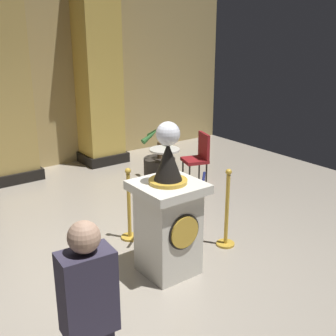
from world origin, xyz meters
TOP-DOWN VIEW (x-y plane):
  - ground_plane at (0.00, 0.00)m, footprint 10.53×10.53m
  - pedestal_clock at (0.38, -0.23)m, footprint 0.72×0.72m
  - stanchion_near at (1.37, -0.17)m, footprint 0.24×0.24m
  - stanchion_far at (0.46, 0.74)m, footprint 0.24×0.24m
  - velvet_rope at (0.91, 0.28)m, footprint 0.94×0.94m
  - column_right at (1.83, 4.12)m, footprint 0.92×0.92m
  - column_centre_rear at (0.00, 4.12)m, footprint 0.89×0.89m
  - potted_palm_right at (2.09, 2.33)m, footprint 0.77×0.75m
  - bystander_guest at (-1.24, -1.53)m, footprint 0.38×0.25m
  - cafe_table at (1.90, 1.91)m, footprint 0.52×0.52m
  - cafe_chair_red at (2.52, 1.74)m, footprint 0.50×0.50m

SIDE VIEW (x-z plane):
  - ground_plane at x=0.00m, z-range 0.00..0.00m
  - potted_palm_right at x=2.09m, z-range -0.24..0.82m
  - stanchion_far at x=0.46m, z-range -0.15..0.85m
  - stanchion_near at x=1.37m, z-range -0.16..0.90m
  - cafe_table at x=1.90m, z-range 0.10..0.85m
  - cafe_chair_red at x=2.52m, z-range 0.09..1.05m
  - pedestal_clock at x=0.38m, z-range -0.19..1.60m
  - velvet_rope at x=0.91m, z-range 0.68..0.90m
  - bystander_guest at x=-1.24m, z-range 0.04..1.64m
  - column_centre_rear at x=0.00m, z-range -0.01..3.73m
  - column_right at x=1.83m, z-range -0.01..3.73m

